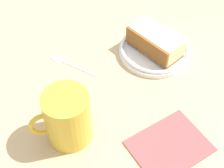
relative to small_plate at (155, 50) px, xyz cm
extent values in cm
cube|color=tan|center=(8.73, -2.01, -2.73)|extent=(111.13, 111.13, 3.58)
cylinder|color=white|center=(0.00, 0.00, -0.38)|extent=(16.18, 16.18, 1.12)
torus|color=white|center=(0.00, 0.00, 0.58)|extent=(15.67, 15.67, 0.79)
cube|color=brown|center=(0.00, 0.00, 0.48)|extent=(9.04, 13.08, 0.60)
cube|color=beige|center=(0.00, 0.00, 2.83)|extent=(9.04, 13.08, 4.09)
cube|color=brown|center=(2.98, -0.96, 2.83)|extent=(4.22, 11.53, 4.09)
cylinder|color=gold|center=(27.43, -4.48, 4.38)|extent=(8.13, 8.13, 10.64)
cylinder|color=black|center=(27.43, -4.48, 7.82)|extent=(7.15, 7.15, 0.40)
torus|color=gold|center=(30.47, -7.19, 4.38)|extent=(4.75, 4.37, 5.57)
ellipsoid|color=silver|center=(12.47, -18.18, -0.54)|extent=(2.08, 3.05, 0.80)
cylinder|color=silver|center=(12.63, -12.20, -0.69)|extent=(0.74, 8.99, 0.50)
cube|color=#B24C4C|center=(20.85, 12.48, -0.64)|extent=(16.83, 15.65, 0.60)
camera|label=1|loc=(53.27, 18.84, 52.29)|focal=54.18mm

